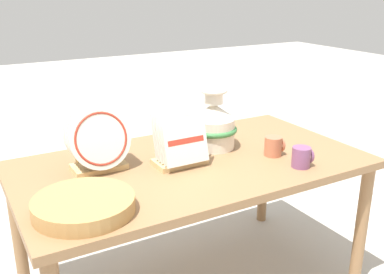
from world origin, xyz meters
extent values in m
cube|color=olive|center=(0.00, 0.00, 0.63)|extent=(1.49, 0.82, 0.03)
cylinder|color=olive|center=(0.70, -0.36, 0.31)|extent=(0.06, 0.06, 0.62)
cylinder|color=olive|center=(-0.70, 0.36, 0.31)|extent=(0.06, 0.06, 0.62)
cylinder|color=olive|center=(0.70, 0.36, 0.31)|extent=(0.06, 0.06, 0.62)
cylinder|color=silver|center=(0.17, 0.10, 0.72)|extent=(0.20, 0.20, 0.14)
cone|color=silver|center=(0.17, 0.10, 0.83)|extent=(0.20, 0.20, 0.07)
cylinder|color=silver|center=(0.17, 0.10, 0.89)|extent=(0.08, 0.08, 0.06)
torus|color=silver|center=(0.17, 0.10, 0.92)|extent=(0.12, 0.12, 0.02)
torus|color=#38753D|center=(0.17, 0.10, 0.74)|extent=(0.22, 0.22, 0.02)
cube|color=tan|center=(-0.38, 0.12, 0.66)|extent=(0.22, 0.12, 0.02)
cylinder|color=tan|center=(-0.45, 0.17, 0.70)|extent=(0.01, 0.01, 0.06)
cylinder|color=tan|center=(-0.30, 0.17, 0.70)|extent=(0.01, 0.01, 0.06)
cylinder|color=silver|center=(-0.38, 0.06, 0.80)|extent=(0.25, 0.07, 0.24)
torus|color=#B23323|center=(-0.38, 0.06, 0.80)|extent=(0.21, 0.06, 0.21)
cylinder|color=silver|center=(-0.38, 0.09, 0.80)|extent=(0.25, 0.07, 0.24)
cylinder|color=silver|center=(-0.38, 0.12, 0.80)|extent=(0.25, 0.07, 0.24)
cylinder|color=silver|center=(-0.38, 0.14, 0.80)|extent=(0.25, 0.07, 0.24)
cylinder|color=silver|center=(-0.38, 0.17, 0.80)|extent=(0.25, 0.07, 0.24)
cube|color=tan|center=(-0.06, 0.00, 0.66)|extent=(0.22, 0.12, 0.02)
cylinder|color=tan|center=(-0.14, 0.05, 0.70)|extent=(0.01, 0.01, 0.06)
cylinder|color=tan|center=(0.01, 0.05, 0.70)|extent=(0.01, 0.01, 0.06)
cube|color=silver|center=(-0.06, -0.06, 0.77)|extent=(0.19, 0.06, 0.19)
cube|color=silver|center=(-0.06, -0.03, 0.77)|extent=(0.19, 0.06, 0.19)
cube|color=silver|center=(-0.06, 0.00, 0.77)|extent=(0.19, 0.06, 0.19)
cube|color=silver|center=(-0.06, 0.02, 0.77)|extent=(0.19, 0.06, 0.19)
cube|color=silver|center=(-0.06, 0.05, 0.77)|extent=(0.19, 0.06, 0.19)
cube|color=#B23323|center=(-0.06, -0.06, 0.77)|extent=(0.16, 0.01, 0.02)
cylinder|color=#AD7F47|center=(-0.54, -0.22, 0.66)|extent=(0.34, 0.34, 0.01)
cylinder|color=#AD7F47|center=(-0.54, -0.22, 0.67)|extent=(0.34, 0.34, 0.01)
cylinder|color=#AD7F47|center=(-0.54, -0.22, 0.67)|extent=(0.34, 0.34, 0.01)
cylinder|color=#AD7F47|center=(-0.54, -0.22, 0.68)|extent=(0.34, 0.34, 0.01)
cylinder|color=#AD7F47|center=(-0.54, -0.22, 0.69)|extent=(0.34, 0.34, 0.01)
cylinder|color=#AD7F47|center=(-0.54, -0.22, 0.70)|extent=(0.34, 0.34, 0.01)
cylinder|color=#7A4770|center=(0.36, -0.28, 0.70)|extent=(0.08, 0.08, 0.09)
torus|color=#7A4770|center=(0.40, -0.28, 0.70)|extent=(0.01, 0.07, 0.07)
cylinder|color=#B76647|center=(0.35, -0.12, 0.70)|extent=(0.08, 0.08, 0.09)
torus|color=#B76647|center=(0.39, -0.12, 0.70)|extent=(0.01, 0.07, 0.07)
camera|label=1|loc=(-0.89, -1.56, 1.38)|focal=42.00mm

